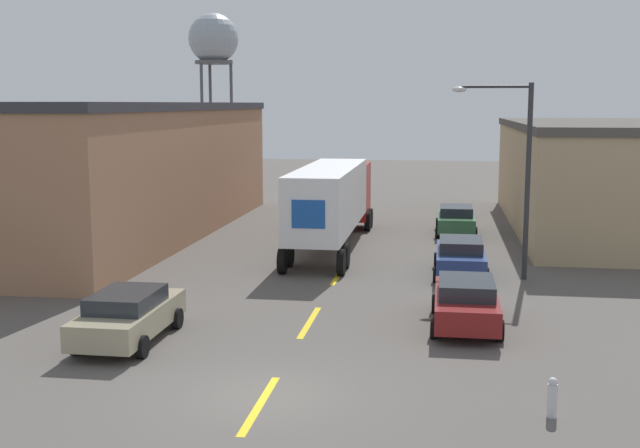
{
  "coord_description": "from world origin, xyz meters",
  "views": [
    {
      "loc": [
        3.97,
        -17.65,
        6.82
      ],
      "look_at": [
        -0.21,
        10.1,
        2.59
      ],
      "focal_mm": 45.0,
      "sensor_mm": 36.0,
      "label": 1
    }
  ],
  "objects_px": {
    "parked_car_right_near": "(466,301)",
    "parked_car_right_far": "(456,219)",
    "parked_car_right_mid": "(460,256)",
    "fire_hydrant": "(552,397)",
    "street_lamp": "(518,165)",
    "water_tower": "(213,41)",
    "semi_truck": "(333,197)",
    "parked_car_left_near": "(129,315)"
  },
  "relations": [
    {
      "from": "parked_car_right_near",
      "to": "parked_car_right_far",
      "type": "bearing_deg",
      "value": 90.0
    },
    {
      "from": "parked_car_right_mid",
      "to": "fire_hydrant",
      "type": "relative_size",
      "value": 5.21
    },
    {
      "from": "parked_car_right_near",
      "to": "street_lamp",
      "type": "bearing_deg",
      "value": 73.89
    },
    {
      "from": "parked_car_right_mid",
      "to": "water_tower",
      "type": "distance_m",
      "value": 48.0
    },
    {
      "from": "water_tower",
      "to": "parked_car_right_mid",
      "type": "bearing_deg",
      "value": -62.09
    },
    {
      "from": "fire_hydrant",
      "to": "semi_truck",
      "type": "bearing_deg",
      "value": 110.41
    },
    {
      "from": "water_tower",
      "to": "street_lamp",
      "type": "relative_size",
      "value": 1.98
    },
    {
      "from": "parked_car_right_mid",
      "to": "water_tower",
      "type": "bearing_deg",
      "value": 117.91
    },
    {
      "from": "parked_car_left_near",
      "to": "fire_hydrant",
      "type": "relative_size",
      "value": 5.21
    },
    {
      "from": "parked_car_right_far",
      "to": "parked_car_right_mid",
      "type": "distance_m",
      "value": 10.39
    },
    {
      "from": "parked_car_right_mid",
      "to": "street_lamp",
      "type": "xyz_separation_m",
      "value": [
        2.07,
        -0.32,
        3.7
      ]
    },
    {
      "from": "parked_car_right_near",
      "to": "parked_car_right_mid",
      "type": "bearing_deg",
      "value": 90.0
    },
    {
      "from": "water_tower",
      "to": "fire_hydrant",
      "type": "distance_m",
      "value": 61.63
    },
    {
      "from": "parked_car_right_near",
      "to": "parked_car_left_near",
      "type": "bearing_deg",
      "value": -162.58
    },
    {
      "from": "semi_truck",
      "to": "parked_car_right_near",
      "type": "height_order",
      "value": "semi_truck"
    },
    {
      "from": "parked_car_right_near",
      "to": "street_lamp",
      "type": "distance_m",
      "value": 8.33
    },
    {
      "from": "parked_car_right_far",
      "to": "parked_car_right_mid",
      "type": "xyz_separation_m",
      "value": [
        0.0,
        -10.39,
        0.0
      ]
    },
    {
      "from": "parked_car_right_near",
      "to": "fire_hydrant",
      "type": "distance_m",
      "value": 7.27
    },
    {
      "from": "parked_car_right_far",
      "to": "parked_car_left_near",
      "type": "xyz_separation_m",
      "value": [
        -9.67,
        -20.91,
        0.0
      ]
    },
    {
      "from": "semi_truck",
      "to": "parked_car_right_near",
      "type": "xyz_separation_m",
      "value": [
        5.89,
        -13.27,
        -1.61
      ]
    },
    {
      "from": "street_lamp",
      "to": "parked_car_left_near",
      "type": "bearing_deg",
      "value": -139.01
    },
    {
      "from": "parked_car_left_near",
      "to": "parked_car_right_near",
      "type": "xyz_separation_m",
      "value": [
        9.67,
        3.03,
        0.0
      ]
    },
    {
      "from": "parked_car_right_mid",
      "to": "parked_car_right_near",
      "type": "relative_size",
      "value": 1.0
    },
    {
      "from": "semi_truck",
      "to": "parked_car_right_far",
      "type": "distance_m",
      "value": 7.65
    },
    {
      "from": "parked_car_left_near",
      "to": "water_tower",
      "type": "distance_m",
      "value": 54.34
    },
    {
      "from": "street_lamp",
      "to": "water_tower",
      "type": "bearing_deg",
      "value": 119.93
    },
    {
      "from": "parked_car_left_near",
      "to": "street_lamp",
      "type": "xyz_separation_m",
      "value": [
        11.75,
        10.21,
        3.7
      ]
    },
    {
      "from": "parked_car_left_near",
      "to": "parked_car_right_near",
      "type": "relative_size",
      "value": 1.0
    },
    {
      "from": "parked_car_right_far",
      "to": "fire_hydrant",
      "type": "distance_m",
      "value": 25.0
    },
    {
      "from": "parked_car_right_near",
      "to": "fire_hydrant",
      "type": "bearing_deg",
      "value": -76.69
    },
    {
      "from": "semi_truck",
      "to": "parked_car_left_near",
      "type": "bearing_deg",
      "value": -102.98
    },
    {
      "from": "semi_truck",
      "to": "water_tower",
      "type": "relative_size",
      "value": 0.98
    },
    {
      "from": "parked_car_right_near",
      "to": "street_lamp",
      "type": "relative_size",
      "value": 0.62
    },
    {
      "from": "semi_truck",
      "to": "street_lamp",
      "type": "distance_m",
      "value": 10.24
    },
    {
      "from": "semi_truck",
      "to": "parked_car_right_far",
      "type": "bearing_deg",
      "value": 38.14
    },
    {
      "from": "water_tower",
      "to": "parked_car_left_near",
      "type": "bearing_deg",
      "value": -76.8
    },
    {
      "from": "semi_truck",
      "to": "parked_car_right_near",
      "type": "relative_size",
      "value": 3.11
    },
    {
      "from": "semi_truck",
      "to": "parked_car_right_far",
      "type": "xyz_separation_m",
      "value": [
        5.89,
        4.61,
        -1.61
      ]
    },
    {
      "from": "parked_car_right_far",
      "to": "water_tower",
      "type": "height_order",
      "value": "water_tower"
    },
    {
      "from": "parked_car_right_mid",
      "to": "street_lamp",
      "type": "bearing_deg",
      "value": -8.74
    },
    {
      "from": "parked_car_left_near",
      "to": "water_tower",
      "type": "relative_size",
      "value": 0.31
    },
    {
      "from": "parked_car_left_near",
      "to": "parked_car_right_far",
      "type": "bearing_deg",
      "value": 65.17
    }
  ]
}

